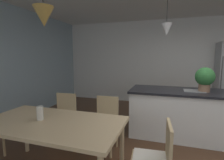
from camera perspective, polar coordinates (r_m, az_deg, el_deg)
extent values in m
cube|color=white|center=(5.86, 24.15, 5.24)|extent=(10.00, 0.12, 2.70)
cube|color=#D1B284|center=(2.30, -19.47, -13.28)|extent=(1.76, 0.93, 0.04)
cylinder|color=#D1B284|center=(3.19, -26.71, -14.61)|extent=(0.06, 0.06, 0.72)
cylinder|color=#D1B284|center=(2.44, 3.31, -20.85)|extent=(0.06, 0.06, 0.72)
cube|color=tan|center=(2.87, -2.69, -14.85)|extent=(0.40, 0.40, 0.04)
cube|color=white|center=(2.85, -2.70, -14.20)|extent=(0.36, 0.36, 0.03)
cube|color=tan|center=(2.95, -1.52, -9.44)|extent=(0.38, 0.03, 0.42)
cylinder|color=tan|center=(2.77, -0.41, -20.86)|extent=(0.04, 0.04, 0.41)
cylinder|color=tan|center=(2.88, -7.27, -19.74)|extent=(0.04, 0.04, 0.41)
cylinder|color=tan|center=(3.06, 1.62, -17.95)|extent=(0.04, 0.04, 0.41)
cylinder|color=tan|center=(3.16, -4.60, -17.11)|extent=(0.04, 0.04, 0.41)
cylinder|color=tan|center=(3.27, -32.32, -17.43)|extent=(0.04, 0.04, 0.41)
cube|color=tan|center=(3.21, -16.37, -12.64)|extent=(0.42, 0.42, 0.04)
cube|color=white|center=(3.20, -16.39, -12.05)|extent=(0.38, 0.38, 0.03)
cube|color=tan|center=(3.29, -14.92, -7.89)|extent=(0.38, 0.05, 0.42)
cylinder|color=tan|center=(3.08, -15.02, -18.01)|extent=(0.04, 0.04, 0.41)
cylinder|color=tan|center=(3.25, -20.50, -16.85)|extent=(0.04, 0.04, 0.41)
cylinder|color=tan|center=(3.36, -12.09, -15.72)|extent=(0.04, 0.04, 0.41)
cylinder|color=tan|center=(3.51, -17.25, -14.83)|extent=(0.04, 0.04, 0.41)
cube|color=white|center=(2.01, 12.53, -24.50)|extent=(0.39, 0.39, 0.03)
cube|color=tan|center=(1.92, 18.42, -19.60)|extent=(0.06, 0.38, 0.42)
cube|color=white|center=(3.63, 23.13, -10.44)|extent=(2.02, 0.82, 0.88)
cube|color=black|center=(3.52, 23.50, -3.59)|extent=(2.08, 0.88, 0.04)
cube|color=gray|center=(3.53, 25.68, -3.27)|extent=(0.36, 0.30, 0.01)
cylinder|color=#4C4C4C|center=(5.29, 32.60, 0.34)|extent=(0.02, 0.02, 1.16)
cone|color=olive|center=(2.21, -21.77, 19.04)|extent=(0.23, 0.23, 0.22)
cylinder|color=black|center=(3.55, 17.95, 21.90)|extent=(0.01, 0.01, 0.55)
cone|color=#B7B7B7|center=(3.48, 17.67, 15.67)|extent=(0.19, 0.19, 0.23)
cylinder|color=#8C664C|center=(3.55, 28.33, -2.35)|extent=(0.19, 0.19, 0.14)
sphere|color=#2D6B33|center=(3.52, 28.55, 1.01)|extent=(0.33, 0.33, 0.33)
cylinder|color=silver|center=(2.36, -22.83, -10.12)|extent=(0.08, 0.08, 0.17)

